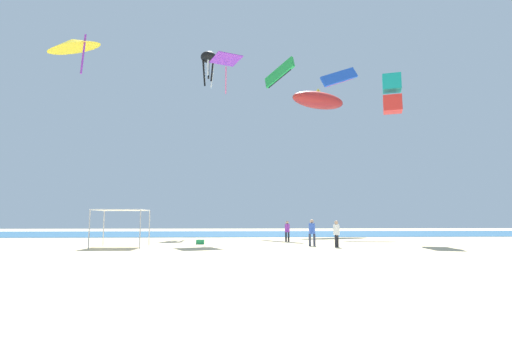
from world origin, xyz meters
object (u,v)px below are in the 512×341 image
person_central (312,230)px  kite_diamond_purple (226,61)px  kite_box_teal (392,94)px  kite_delta_yellow (73,44)px  person_leftmost (336,232)px  cooler_box (200,242)px  kite_octopus_black (208,59)px  person_near_tent (287,229)px  kite_parafoil_blue (339,77)px  canopy_tent (122,212)px  kite_parafoil_green (279,73)px  kite_inflatable_red (318,100)px

person_central → kite_diamond_purple: 19.10m
kite_box_teal → kite_delta_yellow: bearing=-59.2°
kite_diamond_purple → person_leftmost: bearing=-80.8°
kite_delta_yellow → kite_box_teal: 25.05m
cooler_box → kite_octopus_black: size_ratio=0.13×
kite_diamond_purple → kite_box_teal: bearing=-38.9°
person_near_tent → kite_parafoil_blue: size_ratio=0.36×
person_central → kite_delta_yellow: 20.85m
canopy_tent → kite_parafoil_green: size_ratio=0.78×
canopy_tent → cooler_box: bearing=30.0°
kite_inflatable_red → kite_delta_yellow: (-21.65, -21.11, -2.47)m
person_near_tent → kite_box_teal: kite_box_teal is taller
kite_delta_yellow → canopy_tent: bearing=-157.9°
kite_octopus_black → kite_parafoil_blue: (14.97, -2.57, -2.85)m
person_leftmost → cooler_box: (-8.74, 3.55, -0.79)m
kite_delta_yellow → kite_diamond_purple: 13.85m
person_central → kite_box_teal: kite_box_teal is taller
person_leftmost → kite_parafoil_green: size_ratio=0.42×
person_central → kite_inflatable_red: bearing=68.9°
cooler_box → kite_delta_yellow: bearing=-172.8°
person_near_tent → kite_delta_yellow: size_ratio=0.32×
person_central → cooler_box: size_ratio=3.02×
kite_inflatable_red → kite_parafoil_blue: size_ratio=1.71×
kite_parafoil_blue → kite_diamond_purple: bearing=24.0°
person_near_tent → kite_inflatable_red: 23.75m
person_central → kite_parafoil_blue: 25.38m
kite_octopus_black → kite_parafoil_blue: bearing=-99.5°
kite_parafoil_green → person_near_tent: bearing=135.5°
kite_parafoil_green → kite_delta_yellow: kite_parafoil_green is taller
cooler_box → kite_inflatable_red: bearing=57.5°
cooler_box → kite_diamond_purple: (1.54, 7.63, 16.10)m
person_leftmost → kite_parafoil_blue: bearing=-163.0°
person_leftmost → cooler_box: size_ratio=2.89×
kite_delta_yellow → kite_diamond_purple: kite_diamond_purple is taller
kite_octopus_black → kite_parafoil_blue: kite_octopus_black is taller
kite_parafoil_green → kite_delta_yellow: bearing=96.9°
person_near_tent → kite_inflatable_red: kite_inflatable_red is taller
kite_octopus_black → cooler_box: bearing=-177.4°
kite_inflatable_red → cooler_box: bearing=35.8°
person_near_tent → kite_diamond_purple: kite_diamond_purple is taller
kite_octopus_black → kite_diamond_purple: (2.29, -10.55, -4.34)m
canopy_tent → person_leftmost: size_ratio=1.84×
canopy_tent → kite_inflatable_red: bearing=52.4°
person_leftmost → kite_parafoil_blue: (5.48, 19.16, 16.79)m
kite_parafoil_green → kite_inflatable_red: kite_parafoil_green is taller
person_central → kite_octopus_black: size_ratio=0.40×
kite_parafoil_green → kite_octopus_black: 8.70m
person_leftmost → kite_octopus_black: 30.79m
canopy_tent → person_central: (12.20, 0.53, -1.20)m
person_central → kite_diamond_purple: kite_diamond_purple is taller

